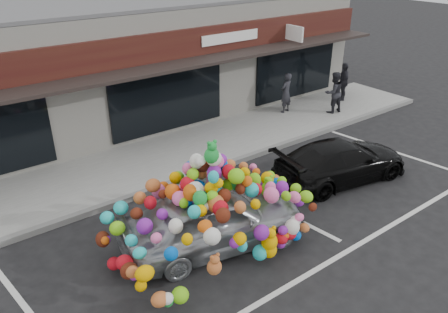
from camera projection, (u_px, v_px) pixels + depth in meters
ground at (179, 249)px, 9.71m from camera, size 90.00×90.00×0.00m
shop_building at (46, 72)px, 14.80m from camera, size 24.00×7.20×4.31m
sidewalk at (106, 176)px, 12.55m from camera, size 26.00×3.00×0.15m
kerb at (129, 198)px, 11.47m from camera, size 26.00×0.18×0.16m
parking_stripe_left at (26, 308)px, 8.14m from camera, size 0.73×4.37×0.01m
parking_stripe_mid at (267, 204)px, 11.35m from camera, size 0.73×4.37×0.01m
parking_stripe_right at (390, 150)px, 14.24m from camera, size 0.73×4.37×0.01m
lane_line at (318, 268)px, 9.13m from camera, size 14.00×0.12×0.01m
toy_car at (214, 212)px, 9.46m from camera, size 3.01×4.70×2.56m
black_sedan at (341, 161)px, 12.28m from camera, size 2.30×4.27×1.18m
pedestrian_a at (286, 93)px, 16.70m from camera, size 0.63×0.48×1.54m
pedestrian_b at (334, 92)px, 16.67m from camera, size 0.85×0.71×1.59m
pedestrian_c at (343, 82)px, 17.98m from camera, size 0.97×0.83×1.56m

